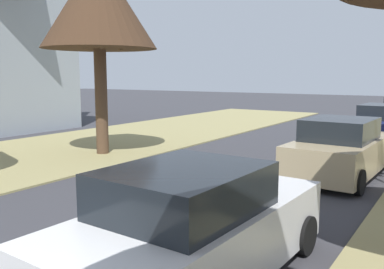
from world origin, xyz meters
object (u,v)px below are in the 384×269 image
Objects in this scene: parked_sedan_white at (193,229)px; parked_sedan_navy at (384,126)px; street_tree_left_mid_b at (98,3)px; parked_sedan_tan at (341,150)px.

parked_sedan_white is 1.00× the size of parked_sedan_navy.
parked_sedan_navy is (7.69, 7.66, -4.30)m from street_tree_left_mid_b.
parked_sedan_tan is at bearing 9.83° from street_tree_left_mid_b.
parked_sedan_tan is (7.58, 1.31, -4.30)m from street_tree_left_mid_b.
parked_sedan_white and parked_sedan_navy have the same top height.
parked_sedan_white is (7.44, -5.74, -4.30)m from street_tree_left_mid_b.
parked_sedan_white is 7.05m from parked_sedan_tan.
parked_sedan_white is at bearing -91.06° from parked_sedan_navy.
street_tree_left_mid_b is 10.34m from parked_sedan_white.
street_tree_left_mid_b is 1.46× the size of parked_sedan_tan.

